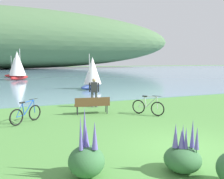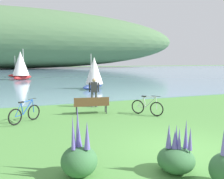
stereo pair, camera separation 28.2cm
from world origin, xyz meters
name	(u,v)px [view 2 (the right image)]	position (x,y,z in m)	size (l,w,h in m)	color
ground_plane	(185,150)	(0.00, 0.00, 0.00)	(200.00, 200.00, 0.00)	#518E42
bay_water	(45,73)	(0.00, 49.13, 0.02)	(180.00, 80.00, 0.04)	#6B8EA8
distant_hillside	(11,38)	(-7.51, 76.76, 9.50)	(114.56, 28.00, 18.91)	#4C7047
park_bench_near_camera	(91,104)	(-1.34, 5.92, 0.52)	(1.85, 0.74, 0.88)	brown
bicycle_leaning_near_bench	(147,107)	(1.24, 4.71, 0.40)	(1.09, 1.47, 1.01)	black
bicycle_beside_path	(25,114)	(-4.59, 5.28, 0.40)	(1.37, 1.21, 1.01)	black
person_at_shoreline	(94,91)	(-0.70, 7.64, 0.98)	(0.59, 0.31, 1.71)	#4C4C51
echium_bush_beside_closest	(176,158)	(-1.15, -1.16, 0.37)	(0.93, 0.93, 1.35)	#386B3D
echium_bush_mid_cluster	(79,159)	(-3.43, -0.52, 0.43)	(0.88, 0.88, 1.66)	#386B3D
sailboat_nearest_to_shore	(21,65)	(-4.77, 29.74, 2.06)	(3.21, 3.57, 4.29)	#B22323
sailboat_mid_bay	(94,73)	(1.73, 16.04, 1.60)	(2.74, 2.50, 3.31)	navy
sailboat_toward_hillside	(18,67)	(-5.23, 35.60, 1.64)	(3.00, 2.22, 3.40)	#B22323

